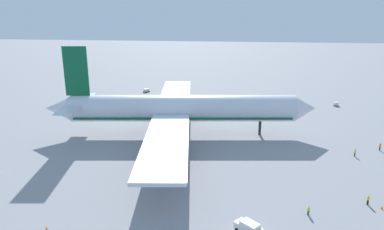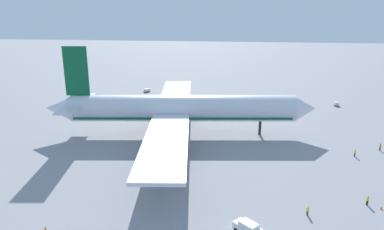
# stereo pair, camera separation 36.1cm
# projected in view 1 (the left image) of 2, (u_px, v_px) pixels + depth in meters

# --- Properties ---
(ground_plane) EXTENTS (600.00, 600.00, 0.00)m
(ground_plane) POSITION_uv_depth(u_px,v_px,m) (183.00, 135.00, 92.50)
(ground_plane) COLOR gray
(airliner) EXTENTS (70.37, 80.14, 23.11)m
(airliner) POSITION_uv_depth(u_px,v_px,m) (178.00, 109.00, 90.44)
(airliner) COLOR silver
(airliner) RESTS_ON ground
(service_van) EXTENTS (4.42, 4.15, 1.97)m
(service_van) POSITION_uv_depth(u_px,v_px,m) (249.00, 228.00, 50.90)
(service_van) COLOR white
(service_van) RESTS_ON ground
(baggage_cart_1) EXTENTS (2.53, 3.08, 1.35)m
(baggage_cart_1) POSITION_uv_depth(u_px,v_px,m) (146.00, 90.00, 141.24)
(baggage_cart_1) COLOR gray
(baggage_cart_1) RESTS_ON ground
(baggage_cart_2) EXTENTS (1.75, 2.88, 1.31)m
(baggage_cart_2) POSITION_uv_depth(u_px,v_px,m) (336.00, 104.00, 120.59)
(baggage_cart_2) COLOR gray
(baggage_cart_2) RESTS_ON ground
(ground_worker_1) EXTENTS (0.52, 0.52, 1.71)m
(ground_worker_1) POSITION_uv_depth(u_px,v_px,m) (355.00, 153.00, 78.40)
(ground_worker_1) COLOR #3F3F47
(ground_worker_1) RESTS_ON ground
(ground_worker_2) EXTENTS (0.55, 0.55, 1.61)m
(ground_worker_2) POSITION_uv_depth(u_px,v_px,m) (308.00, 210.00, 55.76)
(ground_worker_2) COLOR #3F3F47
(ground_worker_2) RESTS_ON ground
(ground_worker_4) EXTENTS (0.56, 0.56, 1.78)m
(ground_worker_4) POSITION_uv_depth(u_px,v_px,m) (380.00, 147.00, 81.74)
(ground_worker_4) COLOR #3F3F47
(ground_worker_4) RESTS_ON ground
(ground_worker_5) EXTENTS (0.46, 0.46, 1.74)m
(ground_worker_5) POSITION_uv_depth(u_px,v_px,m) (368.00, 200.00, 58.71)
(ground_worker_5) COLOR black
(ground_worker_5) RESTS_ON ground
(traffic_cone_0) EXTENTS (0.36, 0.36, 0.55)m
(traffic_cone_0) POSITION_uv_depth(u_px,v_px,m) (382.00, 207.00, 57.60)
(traffic_cone_0) COLOR orange
(traffic_cone_0) RESTS_ON ground
(traffic_cone_1) EXTENTS (0.36, 0.36, 0.55)m
(traffic_cone_1) POSITION_uv_depth(u_px,v_px,m) (121.00, 98.00, 130.79)
(traffic_cone_1) COLOR orange
(traffic_cone_1) RESTS_ON ground
(traffic_cone_2) EXTENTS (0.36, 0.36, 0.55)m
(traffic_cone_2) POSITION_uv_depth(u_px,v_px,m) (46.00, 228.00, 52.08)
(traffic_cone_2) COLOR orange
(traffic_cone_2) RESTS_ON ground
(traffic_cone_3) EXTENTS (0.36, 0.36, 0.55)m
(traffic_cone_3) POSITION_uv_depth(u_px,v_px,m) (172.00, 97.00, 132.48)
(traffic_cone_3) COLOR orange
(traffic_cone_3) RESTS_ON ground
(traffic_cone_4) EXTENTS (0.36, 0.36, 0.55)m
(traffic_cone_4) POSITION_uv_depth(u_px,v_px,m) (66.00, 105.00, 120.19)
(traffic_cone_4) COLOR orange
(traffic_cone_4) RESTS_ON ground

